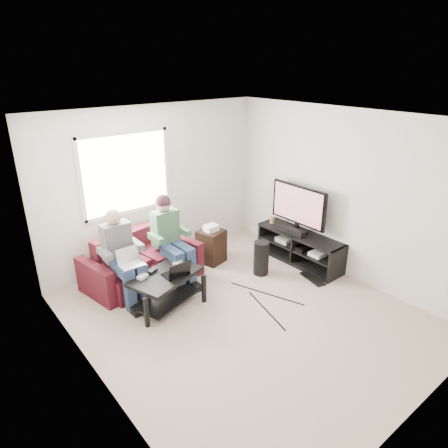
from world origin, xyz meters
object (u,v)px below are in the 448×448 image
Objects in this scene: sofa at (141,264)px; end_table at (211,245)px; tv at (298,206)px; tv_stand at (300,249)px; coffee_table at (166,283)px; subwoofer at (261,258)px.

sofa is 2.65× the size of end_table.
sofa is at bearing 156.96° from tv.
tv reaches higher than tv_stand.
tv is at bearing -23.04° from sofa.
end_table is at bearing 26.90° from coffee_table.
sofa is at bearing 155.00° from tv_stand.
end_table is (-1.17, 0.85, -0.68)m from tv.
tv reaches higher than sofa.
tv_stand is 1.51m from end_table.
subwoofer is (-0.80, 0.01, -0.71)m from tv.
end_table reaches higher than tv_stand.
coffee_table is at bearing 173.83° from subwoofer.
coffee_table is 1.46m from end_table.
coffee_table is 1.01× the size of tv.
coffee_table is at bearing 173.25° from tv_stand.
sofa reaches higher than end_table.
coffee_table is at bearing 175.55° from tv.
tv is 1.63× the size of end_table.
coffee_table is 2.49m from tv_stand.
tv is (2.46, -0.19, 0.63)m from coffee_table.
coffee_table is at bearing -153.10° from end_table.
end_table is (1.24, -0.17, 0.01)m from sofa.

